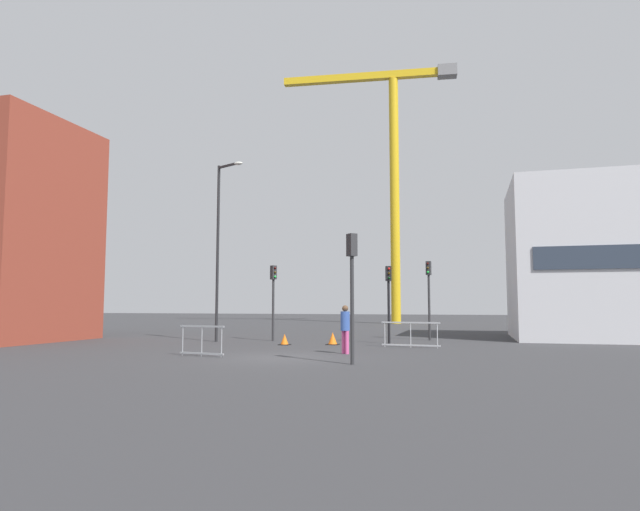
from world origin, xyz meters
The scene contains 13 objects.
ground centered at (0.00, 0.00, 0.00)m, with size 160.00×160.00×0.00m, color #333335.
office_block centered at (13.11, 13.56, 4.12)m, with size 9.20×7.72×8.23m.
construction_crane centered at (-0.73, 33.84, 16.19)m, with size 17.00×2.62×24.76m.
streetlamp_tall centered at (-5.58, 6.71, 5.05)m, with size 1.61×0.79×8.78m.
traffic_light_island centered at (4.29, 10.56, 2.70)m, with size 0.28×0.38×4.03m.
traffic_light_verge centered at (2.78, -1.42, 2.69)m, with size 0.37×0.37×4.01m.
traffic_light_near centered at (2.63, 7.66, 2.45)m, with size 0.32×0.39×3.61m.
traffic_light_median centered at (-3.21, 7.93, 2.54)m, with size 0.37×0.36×3.77m.
pedestrian_walking centered at (1.80, 2.01, 1.05)m, with size 0.34×0.34×1.79m.
safety_barrier_right_run centered at (-2.87, -0.27, 0.56)m, with size 1.83×0.33×1.08m.
safety_barrier_front centered at (3.84, 5.58, 0.56)m, with size 2.49×0.34×1.08m.
traffic_cone_orange centered at (0.26, 6.29, 0.26)m, with size 0.55×0.55×0.56m.
traffic_cone_on_verge centered at (-1.81, 5.61, 0.22)m, with size 0.49×0.49×0.49m.
Camera 1 is at (6.26, -17.94, 1.83)m, focal length 30.69 mm.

